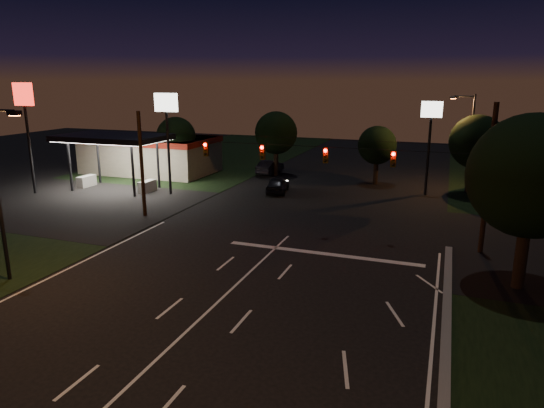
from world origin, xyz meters
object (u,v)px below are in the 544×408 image
at_px(utility_pole_right, 480,252).
at_px(car_oncoming_a, 278,185).
at_px(tree_right_near, 532,177).
at_px(car_oncoming_b, 270,167).

xyz_separation_m(utility_pole_right, car_oncoming_a, (-17.03, 11.12, 0.74)).
height_order(utility_pole_right, tree_right_near, tree_right_near).
relative_size(car_oncoming_a, car_oncoming_b, 0.95).
bearing_deg(car_oncoming_a, tree_right_near, 129.25).
xyz_separation_m(car_oncoming_a, car_oncoming_b, (-3.97, 8.72, 0.02)).
bearing_deg(car_oncoming_b, tree_right_near, 135.40).
bearing_deg(car_oncoming_b, utility_pole_right, 139.64).
bearing_deg(utility_pole_right, tree_right_near, -72.47).
distance_m(car_oncoming_a, car_oncoming_b, 9.58).
bearing_deg(car_oncoming_a, utility_pole_right, 136.79).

